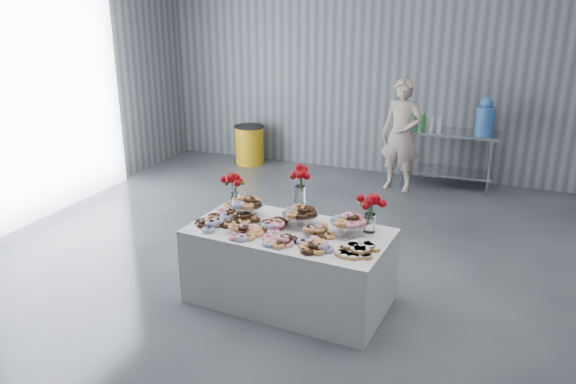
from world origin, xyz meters
name	(u,v)px	position (x,y,z in m)	size (l,w,h in m)	color
ground	(291,295)	(0.00, 0.00, 0.00)	(9.00, 9.00, 0.00)	#34363B
room_walls	(265,23)	(-0.27, 0.07, 2.64)	(8.04, 9.04, 4.02)	slate
display_table	(289,266)	(0.02, -0.09, 0.38)	(1.90, 1.00, 0.75)	white
prep_table	(447,149)	(0.99, 4.10, 0.62)	(1.50, 0.60, 0.90)	silver
donut_mounds	(287,228)	(0.02, -0.14, 0.80)	(1.80, 0.80, 0.09)	gold
cake_stand_left	(247,203)	(-0.52, 0.10, 0.89)	(0.36, 0.36, 0.17)	silver
cake_stand_mid	(301,212)	(0.08, 0.06, 0.89)	(0.36, 0.36, 0.17)	silver
cake_stand_right	(349,221)	(0.58, 0.02, 0.89)	(0.36, 0.36, 0.17)	silver
danish_pile	(359,245)	(0.76, -0.29, 0.81)	(0.48, 0.48, 0.11)	silver
bouquet_left	(234,183)	(-0.71, 0.21, 1.05)	(0.26, 0.26, 0.42)	white
bouquet_right	(371,202)	(0.74, 0.16, 1.05)	(0.26, 0.26, 0.42)	white
bouquet_center	(300,182)	(-0.01, 0.26, 1.13)	(0.26, 0.26, 0.57)	silver
water_jug	(485,117)	(1.49, 4.10, 1.15)	(0.28, 0.28, 0.55)	#3E7FD3
drink_bottles	(428,122)	(0.67, 4.00, 1.04)	(0.54, 0.08, 0.27)	#268C33
person	(401,135)	(0.33, 3.70, 0.86)	(0.63, 0.41, 1.72)	#CC8C93
trash_barrel	(249,145)	(-2.43, 4.10, 0.35)	(0.54, 0.54, 0.69)	gold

